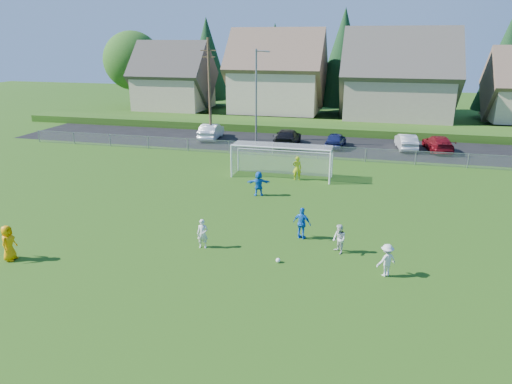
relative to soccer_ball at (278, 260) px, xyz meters
The scene contains 22 objects.
ground 3.40m from the soccer_ball, 137.00° to the right, with size 160.00×160.00×0.00m, color #193D0C.
asphalt_lot 25.31m from the soccer_ball, 95.63° to the left, with size 60.00×60.00×0.00m, color black.
grass_embankment 32.78m from the soccer_ball, 94.35° to the left, with size 70.00×6.00×0.80m, color #1E420F.
soccer_ball is the anchor object (origin of this frame).
referee 12.59m from the soccer_ball, 167.21° to the right, with size 0.84×0.55×1.73m, color #FF9A05.
player_white_a 4.05m from the soccer_ball, behind, with size 0.54×0.36×1.49m, color silver.
player_white_b 3.20m from the soccer_ball, 32.60° to the left, with size 0.71×0.55×1.46m, color silver.
player_white_c 4.86m from the soccer_ball, ahead, with size 0.96×0.55×1.49m, color silver.
player_blue_a 3.11m from the soccer_ball, 77.54° to the left, with size 0.99×0.41×1.69m, color blue.
player_blue_b 9.63m from the soccer_ball, 109.18° to the left, with size 1.53×0.49×1.65m, color blue.
goalkeeper 13.27m from the soccer_ball, 95.47° to the left, with size 0.65×0.43×1.78m, color #C8D118.
car_b 28.09m from the soccer_ball, 115.71° to the left, with size 1.69×4.85×1.60m, color white.
car_d 24.40m from the soccer_ball, 99.40° to the left, with size 2.27×5.59×1.62m, color black.
car_e 24.63m from the soccer_ball, 88.58° to the left, with size 1.66×4.12×1.40m, color #161D4E.
car_f 26.34m from the soccer_ball, 74.36° to the left, with size 1.54×4.43×1.46m, color #BABABA.
car_g 27.24m from the soccer_ball, 68.67° to the left, with size 2.00×4.91×1.42m, color maroon.
soccer_goal 14.04m from the soccer_ball, 100.25° to the left, with size 7.42×1.90×2.50m.
chainlink_fence 19.85m from the soccer_ball, 97.19° to the left, with size 52.06×0.06×1.20m.
streetlight 25.13m from the soccer_ball, 106.31° to the left, with size 1.38×0.18×9.00m.
utility_pole 27.90m from the soccer_ball, 115.90° to the left, with size 1.60×0.26×10.00m.
houses_row 40.79m from the soccer_ball, 90.73° to the left, with size 53.90×11.45×13.27m.
tree_row 46.94m from the soccer_ball, 91.78° to the left, with size 65.98×12.36×13.80m.
Camera 1 is at (6.12, -16.41, 9.89)m, focal length 32.00 mm.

